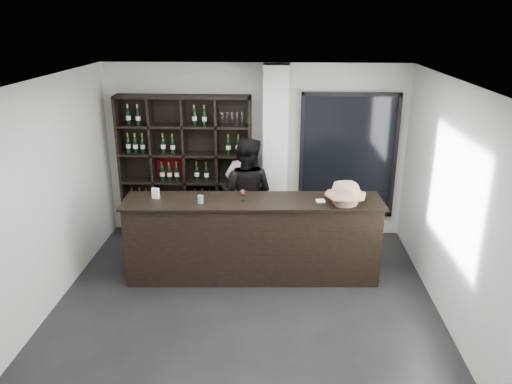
# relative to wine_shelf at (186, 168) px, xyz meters

# --- Properties ---
(floor) EXTENTS (5.00, 5.50, 0.01)m
(floor) POSITION_rel_wine_shelf_xyz_m (1.15, -2.57, -1.20)
(floor) COLOR black
(floor) RESTS_ON ground
(wine_shelf) EXTENTS (2.20, 0.35, 2.40)m
(wine_shelf) POSITION_rel_wine_shelf_xyz_m (0.00, 0.00, 0.00)
(wine_shelf) COLOR black
(wine_shelf) RESTS_ON floor
(structural_column) EXTENTS (0.40, 0.40, 2.90)m
(structural_column) POSITION_rel_wine_shelf_xyz_m (1.50, -0.10, 0.25)
(structural_column) COLOR silver
(structural_column) RESTS_ON floor
(glass_panel) EXTENTS (1.60, 0.08, 2.10)m
(glass_panel) POSITION_rel_wine_shelf_xyz_m (2.70, 0.12, 0.20)
(glass_panel) COLOR black
(glass_panel) RESTS_ON floor
(tasting_counter) EXTENTS (3.60, 0.74, 1.19)m
(tasting_counter) POSITION_rel_wine_shelf_xyz_m (1.21, -1.47, -0.60)
(tasting_counter) COLOR black
(tasting_counter) RESTS_ON floor
(taster_pink) EXTENTS (0.66, 0.46, 1.74)m
(taster_pink) POSITION_rel_wine_shelf_xyz_m (1.00, -0.17, -0.33)
(taster_pink) COLOR #FFCDD4
(taster_pink) RESTS_ON floor
(taster_black) EXTENTS (1.05, 0.91, 1.85)m
(taster_black) POSITION_rel_wine_shelf_xyz_m (1.05, -0.51, -0.27)
(taster_black) COLOR black
(taster_black) RESTS_ON floor
(customer) EXTENTS (1.06, 0.70, 1.53)m
(customer) POSITION_rel_wine_shelf_xyz_m (2.46, -1.58, -0.44)
(customer) COLOR #956E5A
(customer) RESTS_ON floor
(wine_glass) EXTENTS (0.10, 0.10, 0.19)m
(wine_glass) POSITION_rel_wine_shelf_xyz_m (1.07, -1.52, 0.09)
(wine_glass) COLOR white
(wine_glass) RESTS_ON tasting_counter
(spit_cup) EXTENTS (0.10, 0.10, 0.11)m
(spit_cup) POSITION_rel_wine_shelf_xyz_m (0.50, -1.62, 0.04)
(spit_cup) COLOR silver
(spit_cup) RESTS_ON tasting_counter
(napkin_stack) EXTENTS (0.13, 0.13, 0.02)m
(napkin_stack) POSITION_rel_wine_shelf_xyz_m (2.14, -1.48, -0.00)
(napkin_stack) COLOR white
(napkin_stack) RESTS_ON tasting_counter
(card_stand) EXTENTS (0.11, 0.07, 0.15)m
(card_stand) POSITION_rel_wine_shelf_xyz_m (-0.15, -1.47, 0.06)
(card_stand) COLOR white
(card_stand) RESTS_ON tasting_counter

